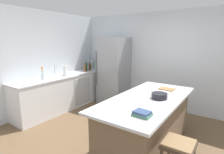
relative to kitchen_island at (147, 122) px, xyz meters
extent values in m
plane|color=brown|center=(-0.57, -0.22, -0.46)|extent=(7.20, 7.20, 0.00)
cube|color=silver|center=(-0.57, 2.03, 0.84)|extent=(6.00, 0.10, 2.60)
cube|color=silver|center=(-3.02, -0.22, 0.84)|extent=(0.10, 6.00, 2.60)
cube|color=white|center=(-2.65, 0.45, -0.01)|extent=(0.64, 2.85, 0.89)
cube|color=silver|center=(-2.65, 0.45, 0.45)|extent=(0.67, 2.88, 0.03)
cube|color=#B2B5BA|center=(-2.33, 0.81, -0.01)|extent=(0.01, 0.60, 0.75)
cube|color=#7A6047|center=(0.00, 0.00, -0.03)|extent=(0.86, 2.05, 0.86)
cube|color=silver|center=(0.00, 0.00, 0.43)|extent=(1.02, 2.25, 0.04)
cube|color=#93969B|center=(-1.80, 1.60, 0.51)|extent=(0.77, 0.75, 1.94)
cylinder|color=#4C4C51|center=(-2.14, 1.21, 0.61)|extent=(0.02, 0.02, 0.97)
cube|color=#473828|center=(0.71, -0.69, 0.17)|extent=(0.36, 0.36, 0.04)
cube|color=olive|center=(0.71, -0.69, 0.21)|extent=(0.34, 0.34, 0.03)
cylinder|color=silver|center=(-2.71, 0.21, 0.47)|extent=(0.05, 0.05, 0.02)
cylinder|color=silver|center=(-2.71, 0.21, 0.62)|extent=(0.02, 0.02, 0.28)
cylinder|color=silver|center=(-2.65, 0.21, 0.74)|extent=(0.14, 0.02, 0.02)
cylinder|color=silver|center=(-2.60, -0.23, 0.53)|extent=(0.09, 0.09, 0.14)
cylinder|color=#4C7F3D|center=(-2.62, -0.23, 0.64)|extent=(0.01, 0.03, 0.25)
sphere|color=orange|center=(-2.62, -0.23, 0.77)|extent=(0.04, 0.04, 0.04)
cylinder|color=#4C7F3D|center=(-2.60, -0.24, 0.61)|extent=(0.01, 0.01, 0.18)
sphere|color=orange|center=(-2.60, -0.24, 0.70)|extent=(0.04, 0.04, 0.04)
cylinder|color=#4C7F3D|center=(-2.59, -0.23, 0.64)|extent=(0.01, 0.04, 0.23)
sphere|color=orange|center=(-2.59, -0.23, 0.75)|extent=(0.04, 0.04, 0.04)
cylinder|color=gray|center=(-2.62, 0.46, 0.47)|extent=(0.14, 0.14, 0.01)
cylinder|color=white|center=(-2.62, 0.46, 0.61)|extent=(0.11, 0.11, 0.26)
cylinder|color=gray|center=(-2.62, 0.46, 0.76)|extent=(0.02, 0.02, 0.04)
cylinder|color=brown|center=(-2.62, 1.78, 0.57)|extent=(0.07, 0.07, 0.21)
cylinder|color=brown|center=(-2.62, 1.78, 0.71)|extent=(0.03, 0.03, 0.06)
cylinder|color=black|center=(-2.62, 1.78, 0.74)|extent=(0.03, 0.03, 0.01)
cylinder|color=#8CB79E|center=(-2.58, 1.68, 0.57)|extent=(0.07, 0.07, 0.21)
cylinder|color=#8CB79E|center=(-2.58, 1.68, 0.70)|extent=(0.03, 0.03, 0.07)
cylinder|color=black|center=(-2.58, 1.68, 0.74)|extent=(0.03, 0.03, 0.01)
cylinder|color=silver|center=(-2.65, 1.59, 0.59)|extent=(0.08, 0.08, 0.26)
cylinder|color=silver|center=(-2.65, 1.59, 0.76)|extent=(0.04, 0.04, 0.08)
cylinder|color=black|center=(-2.65, 1.59, 0.81)|extent=(0.04, 0.04, 0.01)
cylinder|color=#5B3319|center=(-2.64, 1.49, 0.57)|extent=(0.07, 0.07, 0.21)
cylinder|color=#5B3319|center=(-2.64, 1.49, 0.70)|extent=(0.03, 0.03, 0.05)
cylinder|color=black|center=(-2.64, 1.49, 0.74)|extent=(0.03, 0.03, 0.01)
cylinder|color=red|center=(-2.71, 1.40, 0.55)|extent=(0.05, 0.05, 0.17)
cylinder|color=red|center=(-2.71, 1.40, 0.66)|extent=(0.02, 0.02, 0.05)
cylinder|color=black|center=(-2.71, 1.40, 0.70)|extent=(0.02, 0.02, 0.01)
cylinder|color=#19381E|center=(-2.62, 1.31, 0.59)|extent=(0.07, 0.07, 0.26)
cylinder|color=#19381E|center=(-2.62, 1.31, 0.76)|extent=(0.03, 0.03, 0.07)
cylinder|color=black|center=(-2.62, 1.31, 0.80)|extent=(0.03, 0.03, 0.01)
cylinder|color=#994C23|center=(-2.60, 1.20, 0.56)|extent=(0.06, 0.06, 0.18)
cylinder|color=#994C23|center=(-2.60, 1.20, 0.67)|extent=(0.02, 0.02, 0.06)
cylinder|color=black|center=(-2.60, 1.20, 0.71)|extent=(0.02, 0.02, 0.01)
cube|color=#4C7F60|center=(0.24, -0.74, 0.46)|extent=(0.23, 0.17, 0.03)
cube|color=#334770|center=(0.24, -0.74, 0.49)|extent=(0.22, 0.18, 0.03)
cylinder|color=black|center=(0.17, 0.07, 0.49)|extent=(0.26, 0.26, 0.09)
cube|color=#9E7042|center=(0.09, 0.70, 0.45)|extent=(0.31, 0.25, 0.02)
camera|label=1|loc=(1.16, -2.72, 1.40)|focal=28.81mm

